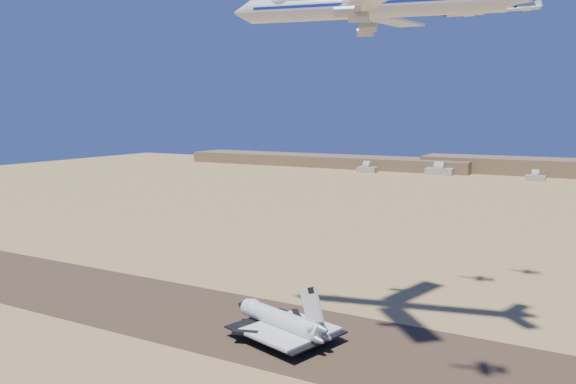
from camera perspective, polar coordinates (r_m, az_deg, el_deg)
The scene contains 11 objects.
ground at distance 185.46m, azimuth -3.07°, elevation -13.60°, with size 1200.00×1200.00×0.00m, color tan.
runway at distance 185.45m, azimuth -3.07°, elevation -13.59°, with size 600.00×50.00×0.06m, color #4A3825.
ridgeline at distance 677.01m, azimuth 26.37°, elevation 2.01°, with size 960.00×90.00×18.00m.
hangars at distance 646.99m, azimuth 14.66°, elevation 2.09°, with size 200.50×29.50×30.00m.
shuttle at distance 175.79m, azimuth -0.77°, elevation -13.02°, with size 39.51×31.11×19.28m.
carrier_747 at distance 169.20m, azimuth 7.58°, elevation 18.20°, with size 85.83×64.74×21.34m.
crew_a at distance 166.98m, azimuth 1.23°, elevation -15.80°, with size 0.58×0.38×1.59m, color #CF6A0C.
crew_b at distance 168.54m, azimuth 1.23°, elevation -15.56°, with size 0.80×0.46×1.65m, color #CF6A0C.
crew_c at distance 168.68m, azimuth 0.90°, elevation -15.50°, with size 1.05×0.54×1.80m, color #CF6A0C.
chase_jet_d at distance 208.70m, azimuth 17.44°, elevation 16.90°, with size 15.09×8.24×3.76m.
chase_jet_e at distance 225.35m, azimuth 22.74°, elevation 16.82°, with size 13.94×7.49×3.47m.
Camera 1 is at (91.04, -146.50, 68.15)m, focal length 35.00 mm.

